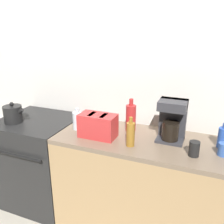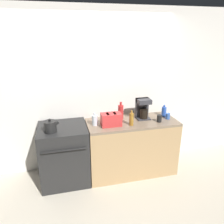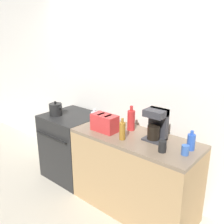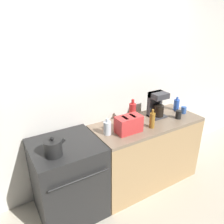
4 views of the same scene
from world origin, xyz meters
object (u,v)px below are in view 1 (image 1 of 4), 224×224
(bottle_clear, at_px, (78,120))
(cup_black, at_px, (194,149))
(bottle_amber, at_px, (131,134))
(stove, at_px, (41,160))
(coffee_maker, at_px, (172,120))
(cup_blue, at_px, (223,149))
(kettle, at_px, (13,114))
(bottle_red, at_px, (131,118))
(bottle_blue, at_px, (223,137))
(toaster, at_px, (98,126))

(bottle_clear, height_order, cup_black, bottle_clear)
(bottle_clear, bearing_deg, bottle_amber, -14.04)
(stove, relative_size, coffee_maker, 2.73)
(cup_blue, bearing_deg, kettle, -178.16)
(stove, distance_m, coffee_maker, 1.41)
(kettle, distance_m, coffee_maker, 1.44)
(bottle_red, bearing_deg, kettle, -167.99)
(bottle_blue, bearing_deg, toaster, -169.24)
(kettle, relative_size, bottle_red, 0.75)
(toaster, height_order, bottle_blue, bottle_blue)
(coffee_maker, distance_m, cup_black, 0.31)
(stove, xyz_separation_m, cup_black, (1.47, -0.16, 0.49))
(cup_black, bearing_deg, coffee_maker, 133.50)
(kettle, height_order, bottle_red, bottle_red)
(stove, height_order, bottle_clear, bottle_clear)
(toaster, relative_size, bottle_amber, 1.29)
(bottle_red, height_order, cup_blue, bottle_red)
(bottle_clear, distance_m, cup_blue, 1.18)
(kettle, bearing_deg, toaster, 0.73)
(coffee_maker, distance_m, bottle_red, 0.36)
(stove, bearing_deg, toaster, -9.71)
(bottle_amber, height_order, bottle_blue, bottle_amber)
(stove, relative_size, bottle_red, 3.16)
(toaster, relative_size, bottle_blue, 1.55)
(toaster, bearing_deg, cup_black, -2.78)
(coffee_maker, relative_size, bottle_red, 1.16)
(cup_black, distance_m, cup_blue, 0.21)
(coffee_maker, relative_size, cup_black, 3.03)
(cup_black, bearing_deg, stove, 173.83)
(stove, bearing_deg, kettle, -139.27)
(bottle_clear, distance_m, bottle_red, 0.46)
(stove, distance_m, bottle_amber, 1.16)
(kettle, xyz_separation_m, cup_black, (1.62, -0.03, -0.03))
(cup_black, height_order, cup_blue, cup_black)
(bottle_amber, height_order, bottle_red, bottle_red)
(coffee_maker, bearing_deg, kettle, -172.82)
(toaster, bearing_deg, bottle_clear, 161.61)
(bottle_blue, bearing_deg, bottle_amber, -160.04)
(cup_black, bearing_deg, toaster, 177.22)
(kettle, bearing_deg, bottle_red, 12.01)
(bottle_blue, distance_m, cup_blue, 0.14)
(toaster, relative_size, coffee_maker, 0.90)
(bottle_blue, xyz_separation_m, bottle_red, (-0.73, 0.04, 0.04))
(kettle, height_order, coffee_maker, coffee_maker)
(stove, bearing_deg, cup_black, -6.17)
(cup_black, bearing_deg, kettle, 179.10)
(bottle_amber, distance_m, cup_black, 0.46)
(bottle_amber, relative_size, bottle_blue, 1.20)
(stove, bearing_deg, cup_blue, -2.59)
(bottle_blue, bearing_deg, stove, -178.05)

